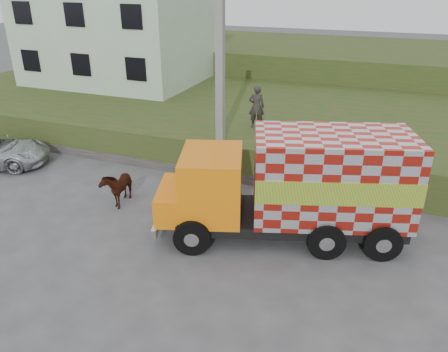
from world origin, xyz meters
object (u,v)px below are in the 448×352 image
at_px(cow, 118,186).
at_px(pedestrian, 256,107).
at_px(utility_pole, 220,76).
at_px(cargo_truck, 297,186).

bearing_deg(cow, pedestrian, 49.93).
bearing_deg(utility_pole, cow, -124.43).
height_order(utility_pole, cargo_truck, utility_pole).
relative_size(cargo_truck, cow, 5.11).
bearing_deg(utility_pole, cargo_truck, -42.60).
distance_m(utility_pole, cargo_truck, 5.81).
bearing_deg(pedestrian, utility_pole, 50.36).
bearing_deg(pedestrian, cargo_truck, 100.76).
height_order(utility_pole, pedestrian, utility_pole).
distance_m(cargo_truck, pedestrian, 6.51).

